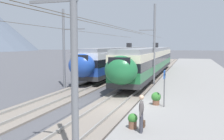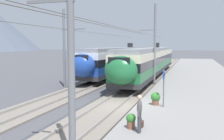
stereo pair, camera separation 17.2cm
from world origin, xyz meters
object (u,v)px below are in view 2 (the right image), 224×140
(catenary_mast_west, at_px, (68,45))
(platform_sign, at_px, (164,80))
(train_near_platform, at_px, (151,60))
(train_far_track, at_px, (122,58))
(catenary_mast_far_side, at_px, (66,47))
(catenary_mast_mid, at_px, (154,44))
(handbag_beside_passenger, at_px, (141,124))
(potted_plant_by_shelter, at_px, (155,98))
(potted_plant_platform_edge, at_px, (131,120))
(passenger_walking, at_px, (139,112))

(catenary_mast_west, bearing_deg, platform_sign, -14.79)
(train_near_platform, height_order, train_far_track, same)
(catenary_mast_far_side, bearing_deg, catenary_mast_mid, -63.54)
(train_far_track, distance_m, handbag_beside_passenger, 25.78)
(catenary_mast_mid, height_order, potted_plant_by_shelter, catenary_mast_mid)
(train_far_track, xyz_separation_m, catenary_mast_mid, (-9.81, -6.10, 2.07))
(train_near_platform, relative_size, potted_plant_platform_edge, 43.53)
(train_far_track, distance_m, potted_plant_platform_edge, 25.97)
(potted_plant_platform_edge, bearing_deg, potted_plant_by_shelter, -4.83)
(train_near_platform, xyz_separation_m, potted_plant_by_shelter, (-17.08, -3.01, -1.42))
(train_near_platform, xyz_separation_m, platform_sign, (-17.45, -3.56, -0.21))
(catenary_mast_west, relative_size, potted_plant_by_shelter, 47.72)
(train_far_track, bearing_deg, catenary_mast_west, -167.95)
(train_near_platform, relative_size, passenger_walking, 18.30)
(train_near_platform, distance_m, platform_sign, 17.82)
(catenary_mast_far_side, xyz_separation_m, platform_sign, (-6.44, -10.23, -1.99))
(passenger_walking, xyz_separation_m, potted_plant_by_shelter, (5.41, 0.06, -0.47))
(train_far_track, xyz_separation_m, handbag_beside_passenger, (-24.53, -7.74, -1.74))
(handbag_beside_passenger, bearing_deg, catenary_mast_far_side, 42.08)
(platform_sign, bearing_deg, potted_plant_platform_edge, 168.15)
(catenary_mast_mid, xyz_separation_m, platform_sign, (-10.44, -2.19, -2.28))
(train_near_platform, distance_m, train_far_track, 5.50)
(catenary_mast_west, distance_m, potted_plant_by_shelter, 9.45)
(train_near_platform, xyz_separation_m, train_far_track, (2.80, 4.73, -0.00))
(platform_sign, relative_size, passenger_walking, 1.36)
(catenary_mast_mid, height_order, passenger_walking, catenary_mast_mid)
(train_near_platform, relative_size, catenary_mast_west, 0.77)
(catenary_mast_mid, xyz_separation_m, catenary_mast_far_side, (-4.00, 8.04, -0.29))
(catenary_mast_west, distance_m, catenary_mast_far_side, 16.79)
(potted_plant_platform_edge, distance_m, potted_plant_by_shelter, 5.00)
(potted_plant_platform_edge, relative_size, potted_plant_by_shelter, 0.85)
(train_far_track, distance_m, platform_sign, 21.88)
(catenary_mast_far_side, distance_m, potted_plant_platform_edge, 14.79)
(platform_sign, relative_size, potted_plant_platform_edge, 3.23)
(platform_sign, xyz_separation_m, potted_plant_platform_edge, (-4.62, 0.97, -1.29))
(catenary_mast_mid, bearing_deg, potted_plant_platform_edge, -175.36)
(catenary_mast_far_side, xyz_separation_m, handbag_beside_passenger, (-10.72, -9.68, -3.52))
(train_near_platform, relative_size, catenary_mast_mid, 0.77)
(catenary_mast_west, height_order, catenary_mast_far_side, catenary_mast_west)
(potted_plant_by_shelter, bearing_deg, platform_sign, -124.18)
(catenary_mast_mid, bearing_deg, handbag_beside_passenger, -173.62)
(train_far_track, height_order, catenary_mast_mid, catenary_mast_mid)
(platform_sign, bearing_deg, handbag_beside_passenger, 172.73)
(train_far_track, height_order, passenger_walking, train_far_track)
(catenary_mast_far_side, height_order, passenger_walking, catenary_mast_far_side)
(handbag_beside_passenger, height_order, potted_plant_platform_edge, potted_plant_platform_edge)
(catenary_mast_mid, relative_size, passenger_walking, 23.63)
(potted_plant_by_shelter, bearing_deg, train_near_platform, 10.00)
(platform_sign, height_order, handbag_beside_passenger, platform_sign)
(catenary_mast_mid, distance_m, platform_sign, 10.91)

